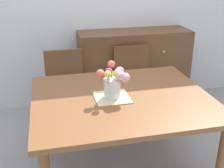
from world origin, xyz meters
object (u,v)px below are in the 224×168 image
at_px(dining_table, 122,106).
at_px(flower_vase, 114,81).
at_px(chair_left, 66,85).
at_px(dresser, 134,69).
at_px(chair_right, 133,80).

relative_size(dining_table, flower_vase, 5.03).
bearing_deg(chair_left, flower_vase, 108.61).
xyz_separation_m(dining_table, dresser, (0.52, 1.33, -0.19)).
bearing_deg(chair_right, dresser, -107.53).
distance_m(chair_left, dresser, 0.99).
height_order(dining_table, dresser, dresser).
relative_size(chair_left, chair_right, 1.00).
bearing_deg(dresser, dining_table, -111.22).
bearing_deg(chair_left, dining_table, 112.71).
bearing_deg(chair_left, chair_right, -180.00).
bearing_deg(chair_right, dining_table, 67.29).
bearing_deg(dresser, chair_right, -107.53).
bearing_deg(dresser, chair_left, -156.64).
xyz_separation_m(dining_table, flower_vase, (-0.07, -0.02, 0.24)).
height_order(chair_right, flower_vase, flower_vase).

